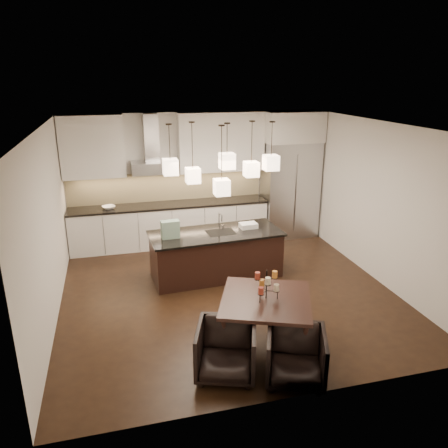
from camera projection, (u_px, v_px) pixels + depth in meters
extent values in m
cube|color=black|center=(227.00, 291.00, 7.56)|extent=(5.50, 5.50, 0.02)
cube|color=white|center=(227.00, 125.00, 6.64)|extent=(5.50, 5.50, 0.02)
cube|color=silver|center=(195.00, 177.00, 9.63)|extent=(5.50, 0.02, 2.80)
cube|color=silver|center=(295.00, 290.00, 4.57)|extent=(5.50, 0.02, 2.80)
cube|color=silver|center=(47.00, 227.00, 6.44)|extent=(0.02, 5.50, 2.80)
cube|color=silver|center=(377.00, 202.00, 7.76)|extent=(0.02, 5.50, 2.80)
cube|color=#B7B7BA|center=(289.00, 189.00, 9.88)|extent=(1.20, 0.72, 2.15)
cube|color=silver|center=(293.00, 127.00, 9.43)|extent=(1.26, 0.72, 0.65)
cube|color=silver|center=(170.00, 225.00, 9.49)|extent=(4.21, 0.62, 0.88)
cube|color=black|center=(170.00, 205.00, 9.34)|extent=(4.21, 0.66, 0.04)
cube|color=#C5B788|center=(167.00, 186.00, 9.50)|extent=(4.21, 0.02, 0.63)
cube|color=silver|center=(92.00, 147.00, 8.70)|extent=(1.25, 0.35, 1.25)
cube|color=silver|center=(221.00, 142.00, 9.33)|extent=(1.85, 0.35, 1.25)
cube|color=#B7B7BA|center=(153.00, 167.00, 9.05)|extent=(0.90, 0.52, 0.24)
cube|color=#B7B7BA|center=(151.00, 137.00, 8.95)|extent=(0.30, 0.28, 0.96)
imported|color=silver|center=(109.00, 207.00, 8.97)|extent=(0.33, 0.33, 0.06)
cube|color=black|center=(216.00, 255.00, 8.00)|extent=(2.35, 1.06, 0.81)
cube|color=black|center=(216.00, 233.00, 7.87)|extent=(2.43, 1.14, 0.04)
cube|color=#18543A|center=(170.00, 229.00, 7.55)|extent=(0.32, 0.18, 0.31)
cube|color=silver|center=(248.00, 225.00, 8.08)|extent=(0.33, 0.24, 0.09)
cylinder|color=beige|center=(276.00, 288.00, 5.76)|extent=(0.09, 0.09, 0.09)
cylinder|color=orange|center=(262.00, 283.00, 5.89)|extent=(0.09, 0.09, 0.09)
cylinder|color=#A13524|center=(261.00, 291.00, 5.68)|extent=(0.09, 0.09, 0.09)
cylinder|color=orange|center=(275.00, 274.00, 5.80)|extent=(0.09, 0.09, 0.09)
cylinder|color=#A13524|center=(258.00, 276.00, 5.76)|extent=(0.09, 0.09, 0.09)
cylinder|color=beige|center=(268.00, 281.00, 5.61)|extent=(0.09, 0.09, 0.09)
imported|color=black|center=(226.00, 350.00, 5.35)|extent=(0.92, 0.93, 0.67)
imported|color=black|center=(296.00, 356.00, 5.25)|extent=(0.91, 0.93, 0.65)
cube|color=#FFDBB5|center=(170.00, 167.00, 7.17)|extent=(0.24, 0.24, 0.26)
cube|color=#FFDBB5|center=(193.00, 175.00, 7.54)|extent=(0.24, 0.24, 0.26)
cube|color=#FFDBB5|center=(227.00, 161.00, 7.28)|extent=(0.24, 0.24, 0.26)
cube|color=#FFDBB5|center=(251.00, 169.00, 7.67)|extent=(0.24, 0.24, 0.26)
cube|color=#FFDBB5|center=(271.00, 163.00, 7.54)|extent=(0.24, 0.24, 0.26)
cube|color=#FFDBB5|center=(222.00, 187.00, 7.11)|extent=(0.24, 0.24, 0.26)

